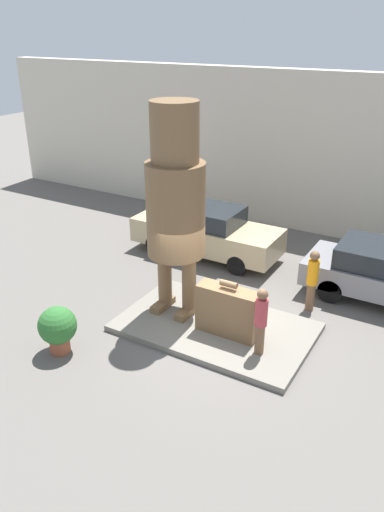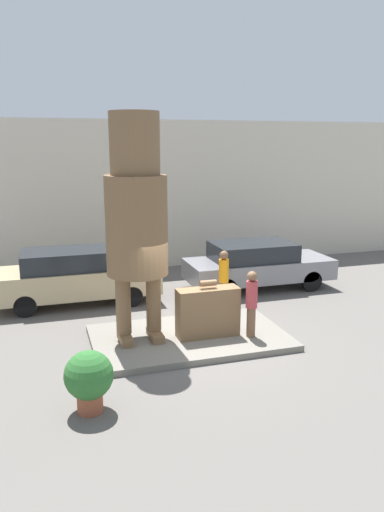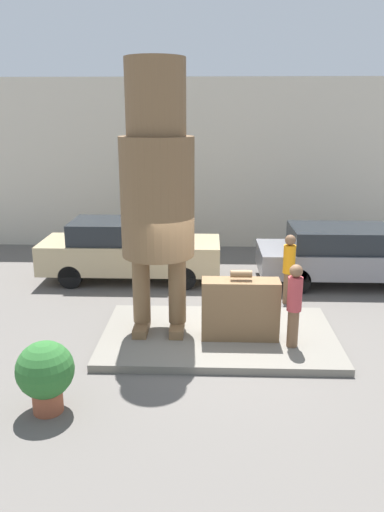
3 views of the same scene
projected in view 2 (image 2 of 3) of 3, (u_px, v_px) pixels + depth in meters
The scene contains 10 objects.
ground_plane at pixel (189, 341), 12.09m from camera, with size 60.00×60.00×0.00m, color #605B56.
pedestal at pixel (189, 338), 12.08m from camera, with size 4.65×2.85×0.15m.
building_backdrop at pixel (129, 196), 18.57m from camera, with size 28.00×0.60×5.50m.
statue_figure at pixel (136, 211), 11.17m from camera, with size 1.41×1.41×5.20m.
giant_suitcase at pixel (208, 312), 11.88m from camera, with size 1.50×0.48×1.39m.
tourist at pixel (252, 301), 11.77m from camera, with size 0.27×0.27×1.61m.
parked_car_tan at pixel (75, 276), 14.69m from camera, with size 4.79×1.74×1.64m.
parked_car_grey at pixel (257, 264), 16.27m from camera, with size 4.74×1.88×1.53m.
planter_pot at pixel (89, 378), 8.77m from camera, with size 0.87×0.87×1.14m.
worker_hivis at pixel (224, 277), 14.33m from camera, with size 0.29×0.29×1.68m.
Camera 2 is at (-3.33, -10.83, 4.70)m, focal length 35.00 mm.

